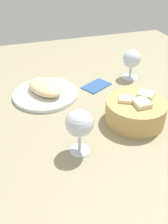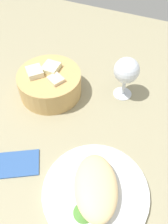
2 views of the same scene
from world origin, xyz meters
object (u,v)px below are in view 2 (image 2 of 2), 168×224
object	(u,v)px
bread_basket	(50,83)
wine_glass_near	(126,72)
folded_napkin	(16,164)
plate	(95,192)

from	to	relation	value
bread_basket	wine_glass_near	world-z (taller)	wine_glass_near
bread_basket	folded_napkin	xyz separation A→B (cm)	(-25.20, -3.78, -3.54)
plate	wine_glass_near	distance (cm)	33.47
wine_glass_near	folded_napkin	distance (cm)	38.22
plate	bread_basket	xyz separation A→B (cm)	(24.29, 24.24, 3.24)
bread_basket	wine_glass_near	size ratio (longest dim) A/B	1.41
bread_basket	plate	bearing A→B (deg)	-135.06
wine_glass_near	plate	bearing A→B (deg)	-173.81
bread_basket	folded_napkin	world-z (taller)	bread_basket
wine_glass_near	bread_basket	bearing A→B (deg)	110.89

